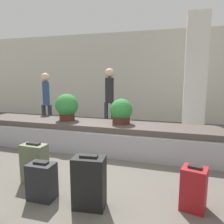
{
  "coord_description": "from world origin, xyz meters",
  "views": [
    {
      "loc": [
        1.34,
        -2.65,
        1.61
      ],
      "look_at": [
        0.0,
        1.77,
        0.86
      ],
      "focal_mm": 35.0,
      "sensor_mm": 36.0,
      "label": 1
    }
  ],
  "objects": [
    {
      "name": "ground_plane",
      "position": [
        0.0,
        0.0,
        0.0
      ],
      "size": [
        18.0,
        18.0,
        0.0
      ],
      "primitive_type": "plane",
      "color": "#59544C"
    },
    {
      "name": "back_wall",
      "position": [
        0.0,
        5.36,
        1.6
      ],
      "size": [
        18.0,
        0.06,
        3.2
      ],
      "color": "beige",
      "rests_on": "ground_plane"
    },
    {
      "name": "carousel",
      "position": [
        0.0,
        1.77,
        0.29
      ],
      "size": [
        6.57,
        0.99,
        0.61
      ],
      "color": "#9E9EA3",
      "rests_on": "ground_plane"
    },
    {
      "name": "pillar",
      "position": [
        1.75,
        3.57,
        1.6
      ],
      "size": [
        0.55,
        0.55,
        3.2
      ],
      "color": "silver",
      "rests_on": "ground_plane"
    },
    {
      "name": "suitcase_1",
      "position": [
        -0.71,
        0.03,
        0.3
      ],
      "size": [
        0.39,
        0.23,
        0.63
      ],
      "rotation": [
        0.0,
        0.0,
        -0.05
      ],
      "color": "#5B6647",
      "rests_on": "ground_plane"
    },
    {
      "name": "suitcase_3",
      "position": [
        1.57,
        -0.01,
        0.27
      ],
      "size": [
        0.34,
        0.32,
        0.56
      ],
      "rotation": [
        0.0,
        0.0,
        -0.24
      ],
      "color": "maroon",
      "rests_on": "ground_plane"
    },
    {
      "name": "suitcase_5",
      "position": [
        -0.32,
        -0.35,
        0.25
      ],
      "size": [
        0.35,
        0.25,
        0.52
      ],
      "rotation": [
        0.0,
        0.0,
        0.02
      ],
      "color": "#232328",
      "rests_on": "ground_plane"
    },
    {
      "name": "suitcase_8",
      "position": [
        0.35,
        -0.34,
        0.33
      ],
      "size": [
        0.42,
        0.29,
        0.68
      ],
      "rotation": [
        0.0,
        0.0,
        0.12
      ],
      "color": "black",
      "rests_on": "ground_plane"
    },
    {
      "name": "potted_plant_0",
      "position": [
        -1.1,
        1.82,
        0.92
      ],
      "size": [
        0.53,
        0.53,
        0.61
      ],
      "color": "#4C2319",
      "rests_on": "carousel"
    },
    {
      "name": "potted_plant_1",
      "position": [
        0.19,
        1.82,
        0.86
      ],
      "size": [
        0.48,
        0.48,
        0.54
      ],
      "color": "#4C2319",
      "rests_on": "carousel"
    },
    {
      "name": "traveler_0",
      "position": [
        -2.19,
        2.63,
        1.02
      ],
      "size": [
        0.33,
        0.37,
        1.71
      ],
      "rotation": [
        0.0,
        0.0,
        2.18
      ],
      "color": "#282833",
      "rests_on": "ground_plane"
    },
    {
      "name": "traveler_1",
      "position": [
        -0.5,
        3.18,
        1.12
      ],
      "size": [
        0.31,
        0.34,
        1.83
      ],
      "rotation": [
        0.0,
        0.0,
        1.67
      ],
      "color": "#282833",
      "rests_on": "ground_plane"
    }
  ]
}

